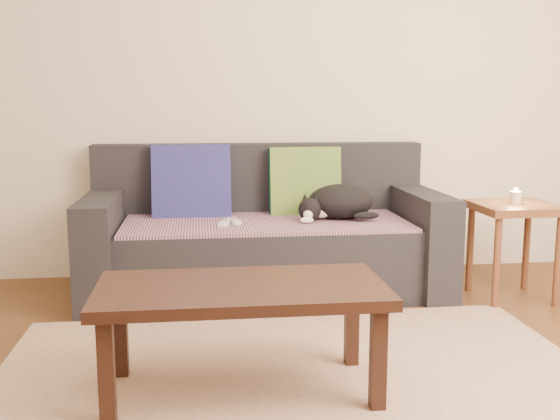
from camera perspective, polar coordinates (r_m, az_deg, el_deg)
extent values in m
plane|color=brown|center=(2.59, 2.27, -16.54)|extent=(4.50, 4.50, 0.00)
cube|color=beige|center=(4.32, -2.01, 11.60)|extent=(4.50, 0.04, 2.60)
cube|color=#232328|center=(3.93, -1.27, -4.21)|extent=(1.70, 0.78, 0.42)
cube|color=#232328|center=(4.24, -1.84, 2.78)|extent=(2.10, 0.18, 0.45)
cube|color=#232328|center=(3.93, -15.22, -3.19)|extent=(0.20, 0.90, 0.60)
cube|color=#232328|center=(4.11, 12.04, -2.52)|extent=(0.20, 0.90, 0.60)
cube|color=#382443|center=(3.86, -1.25, -1.10)|extent=(1.66, 0.74, 0.02)
cube|color=#121A4E|center=(4.07, -7.71, 2.20)|extent=(0.48, 0.22, 0.49)
cube|color=#0B4839|center=(4.12, 2.16, 2.37)|extent=(0.44, 0.17, 0.46)
ellipsoid|color=black|center=(3.94, 5.32, 0.76)|extent=(0.46, 0.39, 0.21)
sphere|color=black|center=(3.84, 2.62, 0.06)|extent=(0.17, 0.17, 0.14)
sphere|color=white|center=(3.79, 2.46, -0.40)|extent=(0.07, 0.07, 0.06)
ellipsoid|color=black|center=(3.85, 7.52, -0.48)|extent=(0.17, 0.09, 0.05)
cube|color=white|center=(3.72, -4.83, -1.15)|extent=(0.08, 0.15, 0.03)
cube|color=white|center=(3.77, -3.99, -1.00)|extent=(0.07, 0.15, 0.03)
cube|color=brown|center=(3.97, 19.79, 0.21)|extent=(0.45, 0.45, 0.04)
cylinder|color=brown|center=(3.79, 18.35, -4.44)|extent=(0.04, 0.04, 0.51)
cylinder|color=brown|center=(3.96, 23.05, -4.15)|extent=(0.04, 0.04, 0.51)
cylinder|color=brown|center=(4.11, 16.22, -3.30)|extent=(0.04, 0.04, 0.51)
cylinder|color=brown|center=(4.26, 20.66, -3.08)|extent=(0.04, 0.04, 0.51)
cylinder|color=beige|center=(3.97, 19.84, 1.03)|extent=(0.06, 0.06, 0.07)
sphere|color=#FFBF59|center=(3.96, 19.87, 1.67)|extent=(0.02, 0.02, 0.02)
cube|color=tan|center=(2.72, 1.74, -15.06)|extent=(2.50, 1.80, 0.01)
cube|color=black|center=(2.53, -3.38, -6.97)|extent=(1.10, 0.55, 0.04)
cube|color=black|center=(2.42, -14.86, -13.56)|extent=(0.06, 0.06, 0.40)
cube|color=black|center=(2.48, 8.54, -12.77)|extent=(0.06, 0.06, 0.40)
cube|color=black|center=(2.81, -13.72, -10.26)|extent=(0.06, 0.06, 0.40)
cube|color=black|center=(2.86, 6.26, -9.68)|extent=(0.06, 0.06, 0.40)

